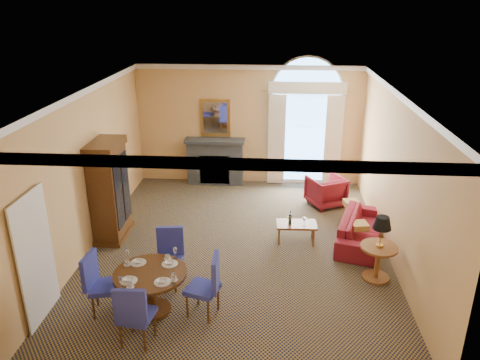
# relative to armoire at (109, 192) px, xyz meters

# --- Properties ---
(ground) EXTENTS (7.50, 7.50, 0.00)m
(ground) POSITION_rel_armoire_xyz_m (2.72, -0.33, -1.02)
(ground) COLOR #111438
(ground) RESTS_ON ground
(room_envelope) EXTENTS (6.04, 7.52, 3.45)m
(room_envelope) POSITION_rel_armoire_xyz_m (2.69, 0.34, 1.49)
(room_envelope) COLOR tan
(room_envelope) RESTS_ON ground
(armoire) EXTENTS (0.61, 1.08, 2.12)m
(armoire) POSITION_rel_armoire_xyz_m (0.00, 0.00, 0.00)
(armoire) COLOR #3D220D
(armoire) RESTS_ON ground
(dining_table) EXTENTS (1.17, 1.17, 0.94)m
(dining_table) POSITION_rel_armoire_xyz_m (1.48, -2.51, -0.47)
(dining_table) COLOR #3D220D
(dining_table) RESTS_ON ground
(dining_chair_north) EXTENTS (0.52, 0.53, 1.06)m
(dining_chair_north) POSITION_rel_armoire_xyz_m (1.59, -1.67, -0.41)
(dining_chair_north) COLOR #262D98
(dining_chair_north) RESTS_ON ground
(dining_chair_south) EXTENTS (0.54, 0.54, 1.06)m
(dining_chair_south) POSITION_rel_armoire_xyz_m (1.45, -3.35, -0.41)
(dining_chair_south) COLOR #262D98
(dining_chair_south) RESTS_ON ground
(dining_chair_east) EXTENTS (0.60, 0.60, 1.06)m
(dining_chair_east) POSITION_rel_armoire_xyz_m (2.42, -2.51, -0.41)
(dining_chair_east) COLOR #262D98
(dining_chair_east) RESTS_ON ground
(dining_chair_west) EXTENTS (0.56, 0.56, 1.06)m
(dining_chair_west) POSITION_rel_armoire_xyz_m (0.65, -2.58, -0.41)
(dining_chair_west) COLOR #262D98
(dining_chair_west) RESTS_ON ground
(sofa) EXTENTS (1.34, 2.14, 0.58)m
(sofa) POSITION_rel_armoire_xyz_m (5.27, 0.12, -0.73)
(sofa) COLOR maroon
(sofa) RESTS_ON ground
(armchair) EXTENTS (1.07, 1.08, 0.74)m
(armchair) POSITION_rel_armoire_xyz_m (4.70, 1.96, -0.65)
(armchair) COLOR maroon
(armchair) RESTS_ON ground
(coffee_table) EXTENTS (0.85, 0.49, 0.73)m
(coffee_table) POSITION_rel_armoire_xyz_m (3.90, 0.00, -0.62)
(coffee_table) COLOR brown
(coffee_table) RESTS_ON ground
(side_table) EXTENTS (0.67, 0.67, 1.23)m
(side_table) POSITION_rel_armoire_xyz_m (5.32, -1.27, -0.27)
(side_table) COLOR brown
(side_table) RESTS_ON ground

